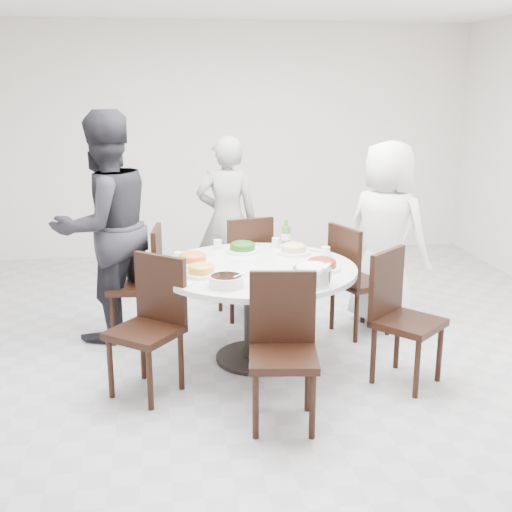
{
  "coord_description": "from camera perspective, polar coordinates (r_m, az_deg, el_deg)",
  "views": [
    {
      "loc": [
        -0.82,
        -4.89,
        2.08
      ],
      "look_at": [
        -0.14,
        -0.26,
        0.82
      ],
      "focal_mm": 45.0,
      "sensor_mm": 36.0,
      "label": 1
    }
  ],
  "objects": [
    {
      "name": "chair_n",
      "position": [
        5.85,
        -1.14,
        -0.86
      ],
      "size": [
        0.5,
        0.5,
        0.95
      ],
      "primitive_type": "cube",
      "rotation": [
        0.0,
        0.0,
        3.36
      ],
      "color": "black",
      "rests_on": "floor"
    },
    {
      "name": "chair_s",
      "position": [
        3.98,
        2.45,
        -8.71
      ],
      "size": [
        0.48,
        0.48,
        0.95
      ],
      "primitive_type": "cube",
      "rotation": [
        0.0,
        0.0,
        6.14
      ],
      "color": "black",
      "rests_on": "floor"
    },
    {
      "name": "dish_greens",
      "position": [
        5.22,
        -1.21,
        0.69
      ],
      "size": [
        0.26,
        0.26,
        0.07
      ],
      "primitive_type": "cylinder",
      "color": "white",
      "rests_on": "dining_table"
    },
    {
      "name": "soup_bowl",
      "position": [
        4.35,
        -2.67,
        -2.22
      ],
      "size": [
        0.24,
        0.24,
        0.07
      ],
      "primitive_type": "cylinder",
      "color": "white",
      "rests_on": "dining_table"
    },
    {
      "name": "wall_front",
      "position": [
        2.17,
        14.46,
        -3.68
      ],
      "size": [
        6.0,
        0.01,
        2.8
      ],
      "primitive_type": "cube",
      "color": "silver",
      "rests_on": "ground"
    },
    {
      "name": "dish_redbrown",
      "position": [
        4.75,
        5.86,
        -0.83
      ],
      "size": [
        0.28,
        0.28,
        0.07
      ],
      "primitive_type": "cylinder",
      "color": "white",
      "rests_on": "dining_table"
    },
    {
      "name": "wall_back",
      "position": [
        7.96,
        -2.43,
        10.16
      ],
      "size": [
        6.0,
        0.01,
        2.8
      ],
      "primitive_type": "cube",
      "color": "silver",
      "rests_on": "ground"
    },
    {
      "name": "chair_sw",
      "position": [
        4.42,
        -9.88,
        -6.42
      ],
      "size": [
        0.59,
        0.59,
        0.95
      ],
      "primitive_type": "cube",
      "rotation": [
        0.0,
        0.0,
        5.61
      ],
      "color": "black",
      "rests_on": "floor"
    },
    {
      "name": "chair_se",
      "position": [
        4.65,
        13.42,
        -5.54
      ],
      "size": [
        0.59,
        0.59,
        0.95
      ],
      "primitive_type": "cube",
      "rotation": [
        0.0,
        0.0,
        6.99
      ],
      "color": "black",
      "rests_on": "floor"
    },
    {
      "name": "dining_table",
      "position": [
        4.93,
        0.08,
        -5.15
      ],
      "size": [
        1.5,
        1.5,
        0.75
      ],
      "primitive_type": "cylinder",
      "color": "silver",
      "rests_on": "floor"
    },
    {
      "name": "chopsticks",
      "position": [
        5.46,
        -0.64,
        1.06
      ],
      "size": [
        0.24,
        0.04,
        0.01
      ],
      "primitive_type": null,
      "color": "tan",
      "rests_on": "dining_table"
    },
    {
      "name": "tea_cups",
      "position": [
        5.36,
        -1.16,
        1.15
      ],
      "size": [
        0.07,
        0.07,
        0.08
      ],
      "primitive_type": "cylinder",
      "color": "white",
      "rests_on": "dining_table"
    },
    {
      "name": "rice_bowl",
      "position": [
        4.39,
        5.03,
        -1.8
      ],
      "size": [
        0.27,
        0.27,
        0.12
      ],
      "primitive_type": "cylinder",
      "color": "silver",
      "rests_on": "dining_table"
    },
    {
      "name": "beverage_bottle",
      "position": [
        5.29,
        2.68,
        1.92
      ],
      "size": [
        0.07,
        0.07,
        0.25
      ],
      "primitive_type": "cylinder",
      "color": "#38732E",
      "rests_on": "dining_table"
    },
    {
      "name": "diner_left",
      "position": [
        5.39,
        -13.27,
        2.5
      ],
      "size": [
        1.16,
        1.12,
        1.89
      ],
      "primitive_type": "imported",
      "rotation": [
        0.0,
        0.0,
        3.77
      ],
      "color": "black",
      "rests_on": "floor"
    },
    {
      "name": "dish_pale",
      "position": [
        5.17,
        3.35,
        0.55
      ],
      "size": [
        0.26,
        0.26,
        0.07
      ],
      "primitive_type": "cylinder",
      "color": "white",
      "rests_on": "dining_table"
    },
    {
      "name": "dish_orange",
      "position": [
        4.9,
        -5.65,
        -0.33
      ],
      "size": [
        0.26,
        0.26,
        0.07
      ],
      "primitive_type": "cylinder",
      "color": "white",
      "rests_on": "dining_table"
    },
    {
      "name": "dish_tofu",
      "position": [
        4.6,
        -4.89,
        -1.37
      ],
      "size": [
        0.25,
        0.25,
        0.06
      ],
      "primitive_type": "cylinder",
      "color": "white",
      "rests_on": "dining_table"
    },
    {
      "name": "diner_middle",
      "position": [
        6.23,
        -2.6,
        3.26
      ],
      "size": [
        0.61,
        0.41,
        1.61
      ],
      "primitive_type": "imported",
      "rotation": [
        0.0,
        0.0,
        3.1
      ],
      "color": "black",
      "rests_on": "floor"
    },
    {
      "name": "diner_right",
      "position": [
        5.7,
        11.49,
        1.91
      ],
      "size": [
        0.91,
        0.94,
        1.62
      ],
      "primitive_type": "imported",
      "rotation": [
        0.0,
        0.0,
        2.29
      ],
      "color": "white",
      "rests_on": "floor"
    },
    {
      "name": "chair_ne",
      "position": [
        5.51,
        9.34,
        -2.06
      ],
      "size": [
        0.54,
        0.54,
        0.95
      ],
      "primitive_type": "cube",
      "rotation": [
        0.0,
        0.0,
        1.93
      ],
      "color": "black",
      "rests_on": "floor"
    },
    {
      "name": "chair_nw",
      "position": [
        5.41,
        -10.69,
        -2.43
      ],
      "size": [
        0.46,
        0.46,
        0.95
      ],
      "primitive_type": "cube",
      "rotation": [
        0.0,
        0.0,
        4.6
      ],
      "color": "black",
      "rests_on": "floor"
    },
    {
      "name": "floor",
      "position": [
        5.37,
        1.12,
        -7.7
      ],
      "size": [
        6.0,
        6.0,
        0.01
      ],
      "primitive_type": "cube",
      "color": "#B2B1B7",
      "rests_on": "ground"
    }
  ]
}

